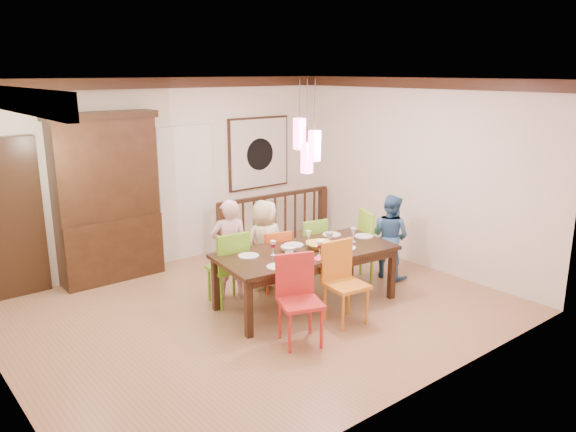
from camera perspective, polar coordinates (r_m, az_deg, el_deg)
floor at (r=7.38m, az=-2.87°, el=-9.45°), size 6.00×6.00×0.00m
ceiling at (r=6.74m, az=-3.19°, el=13.67°), size 6.00×6.00×0.00m
wall_back at (r=9.03m, az=-12.41°, el=4.33°), size 6.00×0.00×6.00m
wall_right at (r=8.97m, az=12.72°, el=4.25°), size 0.00×5.00×5.00m
crown_molding at (r=6.74m, az=-3.18°, el=12.99°), size 6.00×5.00×0.16m
panel_door at (r=8.30m, az=-27.01°, el=-0.66°), size 1.04×0.07×2.24m
white_doorway at (r=9.23m, az=-10.24°, el=2.13°), size 0.97×0.05×2.22m
painting at (r=9.89m, az=-2.96°, el=6.40°), size 1.25×0.06×1.25m
pendant_cluster at (r=6.98m, az=1.94°, el=7.18°), size 0.27×0.21×1.14m
dining_table at (r=7.31m, az=1.84°, el=-4.02°), size 2.45×1.34×0.75m
chair_far_left at (r=7.42m, az=-6.21°, el=-4.64°), size 0.50×0.50×1.00m
chair_far_mid at (r=7.85m, az=-1.50°, el=-4.00°), size 0.48×0.48×0.88m
chair_far_right at (r=8.34m, az=2.10°, el=-2.76°), size 0.47×0.47×0.91m
chair_near_left at (r=6.30m, az=1.28°, el=-8.09°), size 0.59×0.59×1.01m
chair_near_mid at (r=6.84m, az=5.97°, el=-6.33°), size 0.50×0.50×1.00m
chair_end_right at (r=8.37m, az=9.19°, el=-2.35°), size 0.61×0.61×1.03m
china_hutch at (r=8.48m, az=-17.92°, el=1.77°), size 1.55×0.46×2.45m
balustrade at (r=9.69m, az=-1.31°, el=-0.40°), size 2.26×0.17×0.96m
person_far_left at (r=7.57m, az=-5.95°, el=-3.36°), size 0.59×0.51×1.37m
person_far_mid at (r=7.92m, az=-2.36°, el=-2.87°), size 0.65×0.45×1.26m
person_end_right at (r=8.42m, az=10.33°, el=-2.04°), size 0.56×0.68×1.26m
serving_bowl at (r=7.33m, az=3.23°, el=-3.00°), size 0.46×0.46×0.08m
small_bowl at (r=7.22m, az=0.08°, el=-3.33°), size 0.28×0.28×0.07m
cup_left at (r=6.93m, az=0.13°, el=-4.02°), size 0.11×0.11×0.09m
cup_right at (r=7.76m, az=4.25°, el=-1.98°), size 0.13×0.13×0.10m
plate_far_left at (r=7.05m, az=-4.04°, el=-4.05°), size 0.26×0.26×0.01m
plate_far_mid at (r=7.45m, az=0.58°, el=-2.97°), size 0.26×0.26×0.01m
plate_far_right at (r=7.95m, az=4.46°, el=-1.89°), size 0.26×0.26×0.01m
plate_near_left at (r=6.65m, az=-1.08°, el=-5.18°), size 0.26×0.26×0.01m
plate_near_mid at (r=7.38m, az=5.90°, el=-3.22°), size 0.26×0.26×0.01m
plate_end_right at (r=7.92m, az=7.73°, el=-2.03°), size 0.26×0.26×0.01m
wine_glass_a at (r=7.05m, az=-1.52°, el=-3.27°), size 0.08×0.08×0.19m
wine_glass_b at (r=7.48m, az=2.10°, el=-2.20°), size 0.08×0.08×0.19m
wine_glass_c at (r=7.03m, az=3.23°, el=-3.35°), size 0.08×0.08×0.19m
wine_glass_d at (r=7.65m, az=6.65°, el=-1.93°), size 0.08×0.08×0.19m
napkin at (r=6.94m, az=3.24°, el=-4.33°), size 0.18×0.14×0.01m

